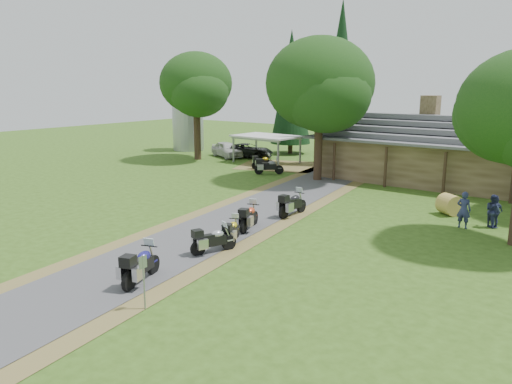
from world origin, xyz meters
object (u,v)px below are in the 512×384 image
Objects in this scene: motorcycle_row_a at (141,263)px; car_white_sedan at (227,147)px; motorcycle_row_e at (293,203)px; motorcycle_carport_b at (269,166)px; motorcycle_carport_a at (263,161)px; silo at (188,119)px; motorcycle_row_c at (232,230)px; lodge at (465,150)px; hay_bale at (450,205)px; carport at (266,149)px; motorcycle_row_b at (213,238)px; motorcycle_row_d at (249,216)px; car_dark_suv at (248,147)px.

car_white_sedan is at bearing 15.37° from motorcycle_row_a.
motorcycle_row_e is (-0.69, 11.19, -0.01)m from motorcycle_row_a.
car_white_sedan is 31.46m from motorcycle_row_a.
motorcycle_carport_a is at bearing 96.12° from motorcycle_carport_b.
motorcycle_row_a is (24.61, -27.49, -2.61)m from silo.
car_white_sedan is 26.96m from motorcycle_row_c.
motorcycle_carport_b reaches higher than motorcycle_row_c.
lodge is at bearing -28.53° from motorcycle_row_a.
motorcycle_carport_b reaches higher than hay_bale.
motorcycle_row_c is (12.41, -19.90, -0.62)m from carport.
motorcycle_carport_b reaches higher than motorcycle_row_b.
motorcycle_carport_b is (-8.09, 13.04, 0.00)m from motorcycle_row_d.
carport reaches higher than car_white_sedan.
silo reaches higher than motorcycle_carport_b.
car_dark_suv is at bearing 154.86° from hay_bale.
silo is 3.25× the size of motorcycle_carport_b.
motorcycle_row_e reaches higher than motorcycle_carport_a.
motorcycle_row_b is (24.58, -23.52, -2.70)m from silo.
car_dark_suv is 6.64m from motorcycle_carport_a.
motorcycle_row_d is 1.10× the size of motorcycle_carport_a.
motorcycle_row_d is 1.00× the size of motorcycle_carport_b.
motorcycle_row_c is (17.57, -20.45, -0.32)m from car_white_sedan.
motorcycle_row_b is at bearing -101.52° from motorcycle_carport_b.
car_white_sedan is (6.78, -1.57, -2.40)m from silo.
car_dark_suv reaches higher than motorcycle_row_c.
carport is 5.20m from car_white_sedan.
carport is 3.03× the size of motorcycle_row_b.
motorcycle_carport_b reaches higher than motorcycle_row_d.
motorcycle_row_c is at bearing -114.91° from car_white_sedan.
motorcycle_carport_b is at bearing -96.31° from car_white_sedan.
motorcycle_row_b is (-4.33, -22.02, -1.80)m from lodge.
motorcycle_row_b is at bearing -116.55° from car_white_sedan.
hay_bale is (6.12, 16.53, -0.16)m from motorcycle_row_a.
motorcycle_row_b is 19.02m from motorcycle_carport_b.
silo is 7.37m from car_white_sedan.
carport is at bearing 15.09° from motorcycle_row_d.
motorcycle_row_c is (24.35, -22.03, -2.72)m from silo.
motorcycle_row_a is 1.13× the size of motorcycle_row_b.
motorcycle_row_c is 20.21m from motorcycle_carport_a.
motorcycle_row_d is 0.97× the size of motorcycle_row_e.
carport is 20.78m from hay_bale.
motorcycle_row_d is at bearing -128.71° from hay_bale.
lodge is at bearing -16.60° from motorcycle_row_e.
car_white_sedan is 22.60m from motorcycle_row_e.
lodge reaches higher than hay_bale.
silo is at bearing 57.73° from motorcycle_row_e.
hay_bale is at bearing -49.94° from motorcycle_row_e.
motorcycle_carport_a is (5.01, -4.33, -0.38)m from car_dark_suv.
car_dark_suv is 24.46m from hay_bale.
motorcycle_row_a is 3.97m from motorcycle_row_b.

